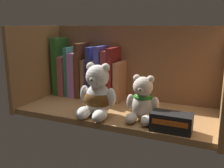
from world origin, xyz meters
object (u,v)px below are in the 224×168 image
Objects in this scene: book_10 at (115,74)px; teddy_bear_larger at (98,95)px; book_1 at (68,75)px; book_6 at (93,72)px; book_2 at (73,71)px; book_4 at (84,70)px; book_3 at (78,74)px; book_5 at (88,78)px; book_8 at (103,72)px; book_0 at (62,66)px; book_11 at (121,81)px; small_product_box at (171,122)px; book_9 at (109,75)px; teddy_bear_smaller at (142,101)px; book_7 at (98,79)px.

book_10 is 1.19× the size of teddy_bear_larger.
book_6 is at bearing 0.00° from book_1.
book_2 is 0.92× the size of book_4.
book_5 is (5.04, 0.00, -1.29)cm from book_3.
book_6 is (12.50, 0.00, 2.13)cm from book_1.
book_1 is 17.43cm from book_8.
book_10 reaches higher than book_6.
book_0 is 13.91cm from book_5.
book_0 reaches higher than book_6.
book_8 is 8.53cm from book_11.
book_11 reaches higher than small_product_box.
book_1 is at bearing 141.16° from teddy_bear_larger.
teddy_bear_larger reaches higher than book_11.
small_product_box is at bearing -25.51° from book_2.
book_9 is 1.27× the size of book_11.
book_2 is at bearing 180.00° from book_10.
book_8 is (17.26, 0.00, 2.41)cm from book_1.
book_1 is 5.24cm from book_3.
book_5 is 1.09× the size of teddy_bear_smaller.
teddy_bear_smaller is (42.80, -18.06, -5.99)cm from book_0.
teddy_bear_smaller is at bearing 155.59° from small_product_box.
book_5 is at bearing 180.00° from book_7.
book_2 reaches higher than book_7.
book_5 is 1.02× the size of book_11.
book_5 is at bearing 148.57° from teddy_bear_smaller.
book_3 reaches higher than teddy_bear_larger.
book_7 is 5.47cm from book_9.
book_7 reaches higher than teddy_bear_smaller.
book_2 reaches higher than teddy_bear_larger.
teddy_bear_larger is (24.69, -19.88, -1.42)cm from book_1.
book_3 is 39.14cm from teddy_bear_smaller.
book_10 is (25.73, 0.00, -1.58)cm from book_0.
book_6 is at bearing 146.48° from teddy_bear_smaller.
book_5 is at bearing 180.00° from book_10.
book_5 is 1.01× the size of book_7.
book_6 is at bearing 0.00° from book_0.
book_4 is 9.23cm from book_8.
book_7 is at bearing 0.00° from book_3.
book_8 is 1.21× the size of teddy_bear_larger.
book_1 is at bearing 155.58° from small_product_box.
book_4 is 1.93× the size of small_product_box.
book_11 is (20.08, 0.00, -1.42)cm from book_3.
book_0 is 1.32× the size of book_3.
teddy_bear_larger is at bearing -76.63° from book_9.
book_1 is 20.03cm from book_9.
book_3 is at bearing 0.00° from book_2.
book_8 is at bearing 0.00° from book_4.
small_product_box is at bearing -6.36° from teddy_bear_larger.
book_1 is 0.75× the size of book_4.
book_5 is 0.75× the size of book_10.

